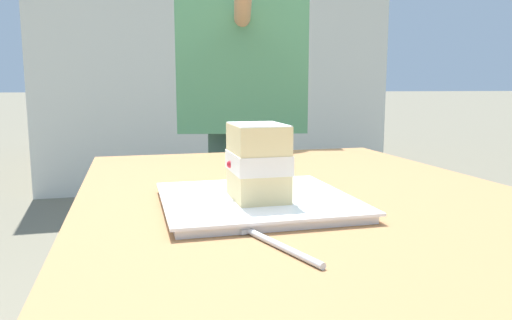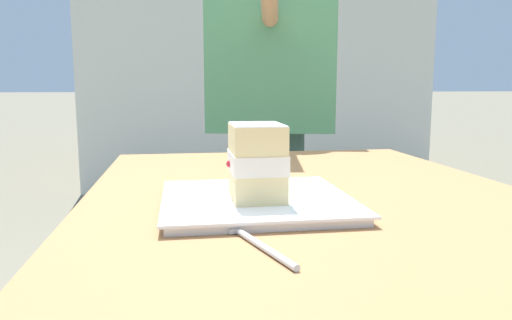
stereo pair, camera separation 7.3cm
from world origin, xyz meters
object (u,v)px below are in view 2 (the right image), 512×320
dessert_plate (256,201)px  diner_person (271,56)px  cake_slice (257,162)px  dessert_fork (254,241)px  patio_table (317,276)px

dessert_plate → diner_person: bearing=168.3°
diner_person → cake_slice: bearing=-11.6°
dessert_plate → dessert_fork: bearing=-9.7°
cake_slice → diner_person: (-0.97, 0.20, 0.21)m
dessert_fork → diner_person: size_ratio=0.10×
patio_table → dessert_plate: (0.03, -0.11, 0.14)m
patio_table → diner_person: (-0.93, 0.09, 0.42)m
dessert_fork → diner_person: diner_person is taller
diner_person → patio_table: bearing=-5.6°
dessert_plate → cake_slice: (0.02, -0.00, 0.06)m
patio_table → diner_person: size_ratio=0.73×
dessert_fork → cake_slice: bearing=169.8°
dessert_plate → dessert_fork: (0.18, -0.03, -0.00)m
cake_slice → patio_table: bearing=112.7°
dessert_plate → diner_person: size_ratio=0.18×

